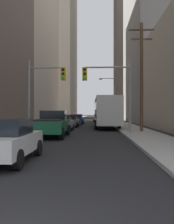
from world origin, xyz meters
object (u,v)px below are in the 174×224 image
object	(u,v)px
city_bus	(106,111)
pickup_truck_green	(52,124)
sedan_white	(5,140)
sedan_blue	(77,119)
sedan_grey	(70,121)
sedan_beige	(98,118)
sedan_silver	(62,123)
traffic_signal_near_left	(45,85)
traffic_signal_near_right	(109,84)

from	to	relation	value
city_bus	pickup_truck_green	bearing A→B (deg)	-111.02
sedan_white	sedan_blue	distance (m)	30.24
pickup_truck_green	sedan_grey	distance (m)	12.64
sedan_beige	city_bus	bearing A→B (deg)	-87.65
sedan_silver	sedan_blue	xyz separation A→B (m)	(0.26, 15.08, 0.00)
city_bus	sedan_grey	size ratio (longest dim) A/B	2.72
sedan_grey	sedan_beige	distance (m)	19.71
sedan_white	traffic_signal_near_left	size ratio (longest dim) A/B	0.70
sedan_white	sedan_beige	size ratio (longest dim) A/B	1.00
city_bus	sedan_grey	xyz separation A→B (m)	(-4.31, 1.42, -1.16)
sedan_beige	traffic_signal_near_left	world-z (taller)	traffic_signal_near_left
city_bus	sedan_blue	size ratio (longest dim) A/B	2.73
pickup_truck_green	traffic_signal_near_left	bearing A→B (deg)	113.61
sedan_silver	traffic_signal_near_left	bearing A→B (deg)	-105.49
pickup_truck_green	sedan_grey	xyz separation A→B (m)	(0.00, 12.64, -0.16)
sedan_beige	pickup_truck_green	bearing A→B (deg)	-96.16
city_bus	sedan_silver	xyz separation A→B (m)	(-4.37, -5.53, -1.16)
sedan_grey	sedan_silver	bearing A→B (deg)	-90.51
sedan_white	sedan_silver	xyz separation A→B (m)	(-0.06, 15.16, 0.00)
sedan_white	sedan_silver	size ratio (longest dim) A/B	1.00
sedan_grey	traffic_signal_near_left	world-z (taller)	traffic_signal_near_left
pickup_truck_green	sedan_grey	world-z (taller)	pickup_truck_green
sedan_silver	sedan_grey	bearing A→B (deg)	89.49
sedan_white	sedan_silver	world-z (taller)	same
sedan_blue	sedan_silver	bearing A→B (deg)	-91.00
sedan_grey	sedan_blue	world-z (taller)	same
traffic_signal_near_left	pickup_truck_green	bearing A→B (deg)	-66.39
city_bus	sedan_beige	bearing A→B (deg)	92.35
city_bus	sedan_grey	distance (m)	4.68
city_bus	sedan_white	xyz separation A→B (m)	(-4.31, -20.69, -1.16)
city_bus	sedan_beige	xyz separation A→B (m)	(-0.85, 20.82, -1.16)
sedan_white	sedan_beige	xyz separation A→B (m)	(3.46, 41.51, 0.00)
sedan_beige	traffic_signal_near_right	bearing A→B (deg)	-88.54
sedan_white	traffic_signal_near_left	xyz separation A→B (m)	(-1.01, 11.76, 3.24)
pickup_truck_green	sedan_blue	distance (m)	20.77
sedan_grey	sedan_blue	bearing A→B (deg)	88.59
pickup_truck_green	sedan_silver	size ratio (longest dim) A/B	1.29
sedan_white	traffic_signal_near_right	xyz separation A→B (m)	(4.22, 11.76, 3.28)
traffic_signal_near_left	city_bus	bearing A→B (deg)	59.23
sedan_silver	traffic_signal_near_left	distance (m)	4.79
pickup_truck_green	sedan_white	bearing A→B (deg)	-89.98
sedan_silver	sedan_blue	bearing A→B (deg)	89.00
sedan_silver	sedan_grey	world-z (taller)	same
sedan_silver	traffic_signal_near_left	xyz separation A→B (m)	(-0.94, -3.40, 3.24)
sedan_silver	pickup_truck_green	bearing A→B (deg)	-89.40
sedan_silver	sedan_grey	xyz separation A→B (m)	(0.06, 6.94, 0.00)
sedan_white	sedan_beige	bearing A→B (deg)	85.24
sedan_silver	sedan_beige	world-z (taller)	same
sedan_silver	traffic_signal_near_right	xyz separation A→B (m)	(4.28, -3.40, 3.28)
sedan_white	sedan_grey	world-z (taller)	same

